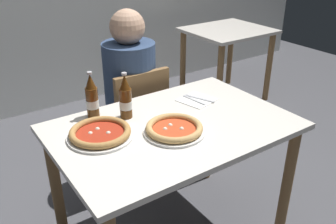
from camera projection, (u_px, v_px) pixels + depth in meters
dining_table_main at (173, 144)px, 1.88m from camera, size 1.20×0.80×0.75m
chair_behind_table at (135, 119)px, 2.46m from camera, size 0.40×0.40×0.85m
diner_seated at (131, 103)px, 2.45m from camera, size 0.34×0.34×1.21m
dining_table_background at (227, 44)px, 3.70m from camera, size 0.80×0.70×0.75m
pizza_margherita_near at (100, 133)px, 1.71m from camera, size 0.32×0.32×0.04m
pizza_marinara_far at (174, 129)px, 1.75m from camera, size 0.30×0.30×0.04m
beer_bottle_left at (126, 99)px, 1.86m from camera, size 0.07×0.07×0.25m
beer_bottle_center at (92, 98)px, 1.87m from camera, size 0.07×0.07×0.25m
napkin_with_cutlery at (197, 100)px, 2.09m from camera, size 0.22×0.22×0.01m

